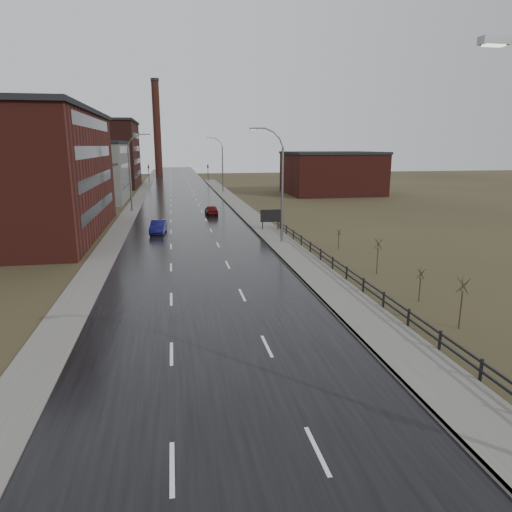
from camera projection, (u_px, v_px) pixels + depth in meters
name	position (u px, v px, depth m)	size (l,w,h in m)	color
road	(186.00, 212.00, 67.82)	(14.00, 300.00, 0.06)	black
sidewalk_right	(282.00, 244.00, 45.40)	(3.20, 180.00, 0.18)	#595651
curb_right	(267.00, 245.00, 45.14)	(0.16, 180.00, 0.18)	slate
sidewalk_left	(130.00, 213.00, 66.38)	(2.40, 260.00, 0.12)	#595651
warehouse_mid	(79.00, 171.00, 80.66)	(16.32, 20.40, 10.50)	slate
warehouse_far	(80.00, 154.00, 107.88)	(26.52, 24.48, 15.50)	#331611
building_right	(332.00, 173.00, 93.16)	(18.36, 16.32, 8.50)	#471914
smokestack	(157.00, 128.00, 149.19)	(2.70, 2.70, 30.70)	#331611
streetlight_right_mid	(279.00, 185.00, 44.99)	(3.36, 0.28, 11.35)	slate
streetlight_left	(132.00, 172.00, 67.02)	(3.36, 0.28, 11.35)	slate
streetlight_right_far	(221.00, 164.00, 96.63)	(3.36, 0.28, 11.35)	slate
guardrail	(368.00, 287.00, 29.60)	(0.10, 53.05, 1.10)	black
shrub_c	(461.00, 302.00, 24.27)	(0.66, 0.70, 2.83)	#382D23
shrub_d	(420.00, 284.00, 28.71)	(0.50, 0.53, 2.12)	#382D23
shrub_e	(378.00, 255.00, 34.84)	(0.65, 0.68, 2.75)	#382D23
shrub_f	(339.00, 239.00, 43.49)	(0.45, 0.48, 1.89)	#382D23
billboard	(270.00, 216.00, 52.59)	(2.39, 0.17, 2.49)	black
traffic_light_left	(148.00, 165.00, 122.72)	(0.58, 2.73, 5.30)	black
traffic_light_right	(208.00, 165.00, 125.52)	(0.58, 2.73, 5.30)	black
car_near	(158.00, 227.00, 51.10)	(1.54, 4.40, 1.45)	#0E0E47
car_far	(211.00, 210.00, 64.85)	(1.66, 4.12, 1.40)	#4D0C0D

